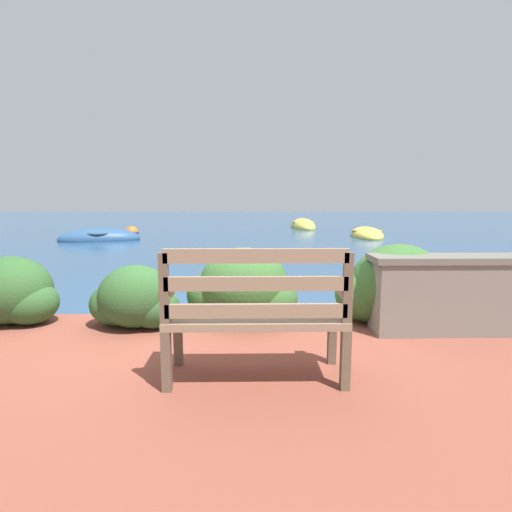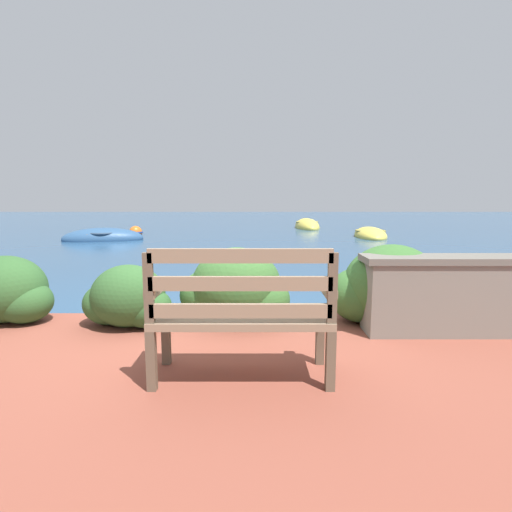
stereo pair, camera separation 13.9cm
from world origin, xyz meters
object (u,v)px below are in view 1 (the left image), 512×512
at_px(park_bench, 256,311).
at_px(mooring_buoy, 132,232).
at_px(rowboat_mid, 367,235).
at_px(rowboat_far, 303,227).
at_px(rowboat_nearest, 100,239).

height_order(park_bench, mooring_buoy, park_bench).
xyz_separation_m(rowboat_mid, rowboat_far, (-1.84, 4.61, 0.01)).
distance_m(rowboat_mid, rowboat_far, 4.96).
distance_m(rowboat_far, mooring_buoy, 8.27).
relative_size(park_bench, rowboat_nearest, 0.42).
bearing_deg(rowboat_far, rowboat_mid, 19.74).
relative_size(rowboat_nearest, rowboat_far, 0.88).
relative_size(park_bench, rowboat_far, 0.37).
xyz_separation_m(park_bench, rowboat_mid, (4.47, 12.61, -0.64)).
bearing_deg(rowboat_mid, park_bench, 166.51).
bearing_deg(mooring_buoy, park_bench, -70.54).
relative_size(rowboat_mid, mooring_buoy, 5.16).
bearing_deg(rowboat_nearest, mooring_buoy, -114.59).
bearing_deg(park_bench, mooring_buoy, 105.42).
height_order(park_bench, rowboat_mid, park_bench).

